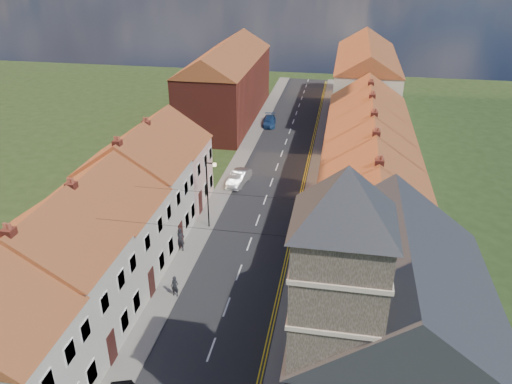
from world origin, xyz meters
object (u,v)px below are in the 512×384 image
at_px(pedestrian_left, 175,286).
at_px(pedestrian_left_b, 180,240).
at_px(car_far, 269,121).
at_px(car_mid, 239,178).
at_px(lamppost, 208,191).
at_px(pedestrian_right, 294,257).
at_px(church, 385,321).

relative_size(pedestrian_left, pedestrian_left_b, 0.79).
relative_size(car_far, pedestrian_left_b, 2.16).
bearing_deg(car_mid, lamppost, -84.91).
height_order(car_mid, pedestrian_left_b, pedestrian_left_b).
bearing_deg(car_mid, pedestrian_left, -82.58).
distance_m(pedestrian_left, pedestrian_right, 9.08).
height_order(car_far, pedestrian_left_b, pedestrian_left_b).
bearing_deg(pedestrian_left, car_far, 97.24).
height_order(lamppost, pedestrian_right, lamppost).
relative_size(car_mid, pedestrian_right, 2.55).
height_order(pedestrian_left, pedestrian_right, pedestrian_right).
distance_m(church, pedestrian_left, 15.69).
xyz_separation_m(pedestrian_right, pedestrian_left_b, (-8.99, 0.58, 0.15)).
relative_size(car_far, pedestrian_left, 2.72).
xyz_separation_m(car_mid, pedestrian_left_b, (-1.90, -13.04, 0.40)).
relative_size(car_mid, car_far, 1.00).
xyz_separation_m(lamppost, car_far, (0.78, 27.93, -2.94)).
bearing_deg(car_mid, car_far, 98.45).
bearing_deg(car_far, pedestrian_left_b, -99.54).
xyz_separation_m(church, pedestrian_left_b, (-14.46, 12.68, -4.80)).
height_order(lamppost, car_mid, lamppost).
relative_size(church, pedestrian_right, 9.37).
height_order(church, lamppost, church).
height_order(lamppost, pedestrian_left, lamppost).
bearing_deg(church, pedestrian_left, 151.39).
distance_m(church, pedestrian_right, 14.17).
relative_size(lamppost, car_mid, 1.45).
relative_size(lamppost, car_far, 1.45).
bearing_deg(car_mid, church, -55.01).
distance_m(lamppost, car_mid, 9.50).
relative_size(church, pedestrian_left, 10.00).
distance_m(car_mid, car_far, 18.89).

